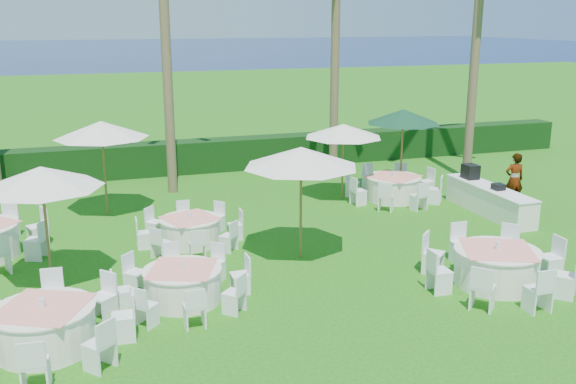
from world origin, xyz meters
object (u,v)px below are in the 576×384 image
banquet_table_a (44,327)px  staff_person (514,180)px  buffet_table (489,199)px  umbrella_b (301,157)px  banquet_table_e (190,230)px  banquet_table_f (393,187)px  umbrella_green (403,117)px  banquet_table_c (496,266)px  banquet_table_b (183,284)px  umbrella_d (343,131)px  umbrella_c (101,130)px  umbrella_a (41,177)px

banquet_table_a → staff_person: size_ratio=1.88×
buffet_table → umbrella_b: bearing=-165.4°
banquet_table_e → banquet_table_f: size_ratio=0.89×
banquet_table_a → umbrella_green: size_ratio=1.14×
banquet_table_c → umbrella_green: size_ratio=1.17×
banquet_table_b → banquet_table_f: banquet_table_f is taller
banquet_table_c → banquet_table_e: 7.62m
umbrella_b → umbrella_d: bearing=56.6°
banquet_table_b → buffet_table: bearing=18.9°
banquet_table_f → buffet_table: bearing=-48.6°
banquet_table_a → banquet_table_f: size_ratio=1.02×
umbrella_b → umbrella_green: (5.33, 4.95, 0.01)m
banquet_table_b → banquet_table_c: size_ratio=0.87×
banquet_table_f → banquet_table_e: bearing=-162.8°
banquet_table_f → banquet_table_b: bearing=-143.9°
umbrella_c → staff_person: 12.64m
banquet_table_b → umbrella_green: umbrella_green is taller
banquet_table_a → banquet_table_b: (2.64, 1.21, -0.04)m
banquet_table_f → umbrella_green: umbrella_green is taller
banquet_table_a → umbrella_b: (5.80, 2.84, 2.11)m
umbrella_b → umbrella_d: size_ratio=1.11×
banquet_table_a → buffet_table: buffet_table is taller
banquet_table_b → staff_person: 11.64m
banquet_table_a → banquet_table_c: bearing=-0.4°
buffet_table → banquet_table_b: bearing=-161.1°
banquet_table_a → banquet_table_e: bearing=54.1°
banquet_table_e → umbrella_d: size_ratio=1.10×
banquet_table_a → umbrella_b: 6.79m
buffet_table → banquet_table_e: bearing=179.1°
umbrella_c → umbrella_green: bearing=-1.4°
umbrella_b → buffet_table: (6.58, 1.71, -2.07)m
banquet_table_c → umbrella_b: size_ratio=1.17×
banquet_table_a → banquet_table_b: banquet_table_a is taller
umbrella_c → staff_person: size_ratio=1.68×
banquet_table_b → umbrella_a: 3.76m
banquet_table_f → umbrella_c: bearing=172.4°
banquet_table_b → umbrella_a: umbrella_a is taller
banquet_table_c → umbrella_b: 5.05m
umbrella_green → buffet_table: 4.05m
banquet_table_e → umbrella_d: (5.43, 2.75, 1.88)m
banquet_table_a → umbrella_a: bearing=89.6°
umbrella_b → banquet_table_e: bearing=142.5°
umbrella_b → buffet_table: umbrella_b is taller
banquet_table_a → staff_person: bearing=20.4°
umbrella_d → umbrella_green: size_ratio=0.90×
banquet_table_a → umbrella_a: size_ratio=1.18×
banquet_table_b → umbrella_b: (3.16, 1.63, 2.15)m
banquet_table_f → umbrella_b: size_ratio=1.12×
banquet_table_b → buffet_table: (9.74, 3.34, 0.07)m
banquet_table_c → umbrella_c: size_ratio=1.16×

